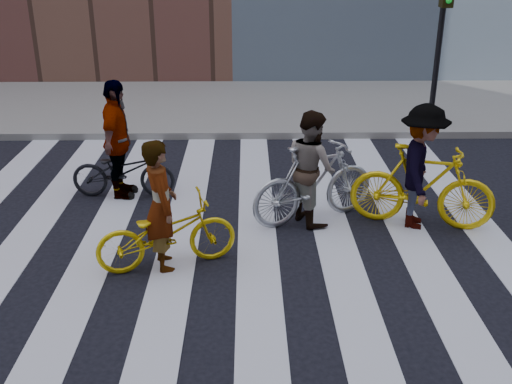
{
  "coord_description": "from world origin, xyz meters",
  "views": [
    {
      "loc": [
        0.42,
        -7.15,
        3.93
      ],
      "look_at": [
        0.53,
        0.3,
        0.78
      ],
      "focal_mm": 42.0,
      "sensor_mm": 36.0,
      "label": 1
    }
  ],
  "objects_px": {
    "rider_left": "(161,205)",
    "rider_rear": "(117,140)",
    "rider_right": "(421,167)",
    "bike_yellow_left": "(167,233)",
    "bike_yellow_right": "(422,186)",
    "bike_dark_rear": "(123,171)",
    "bike_silver_mid": "(314,183)",
    "rider_mid": "(311,167)",
    "traffic_signal": "(442,27)"
  },
  "relations": [
    {
      "from": "traffic_signal",
      "to": "rider_left",
      "type": "relative_size",
      "value": 1.93
    },
    {
      "from": "rider_rear",
      "to": "rider_right",
      "type": "bearing_deg",
      "value": -102.14
    },
    {
      "from": "bike_silver_mid",
      "to": "rider_rear",
      "type": "xyz_separation_m",
      "value": [
        -3.06,
        0.95,
        0.36
      ]
    },
    {
      "from": "rider_mid",
      "to": "traffic_signal",
      "type": "bearing_deg",
      "value": -60.25
    },
    {
      "from": "traffic_signal",
      "to": "rider_mid",
      "type": "height_order",
      "value": "traffic_signal"
    },
    {
      "from": "bike_silver_mid",
      "to": "traffic_signal",
      "type": "bearing_deg",
      "value": -59.8
    },
    {
      "from": "rider_mid",
      "to": "bike_dark_rear",
      "type": "bearing_deg",
      "value": 47.42
    },
    {
      "from": "bike_dark_rear",
      "to": "rider_right",
      "type": "bearing_deg",
      "value": -102.29
    },
    {
      "from": "bike_yellow_left",
      "to": "rider_right",
      "type": "height_order",
      "value": "rider_right"
    },
    {
      "from": "rider_left",
      "to": "traffic_signal",
      "type": "bearing_deg",
      "value": -59.43
    },
    {
      "from": "rider_mid",
      "to": "bike_yellow_right",
      "type": "bearing_deg",
      "value": -122.0
    },
    {
      "from": "traffic_signal",
      "to": "bike_yellow_left",
      "type": "height_order",
      "value": "traffic_signal"
    },
    {
      "from": "bike_yellow_right",
      "to": "rider_rear",
      "type": "distance_m",
      "value": 4.78
    },
    {
      "from": "rider_left",
      "to": "bike_dark_rear",
      "type": "bearing_deg",
      "value": 4.78
    },
    {
      "from": "traffic_signal",
      "to": "rider_mid",
      "type": "bearing_deg",
      "value": -125.51
    },
    {
      "from": "rider_mid",
      "to": "rider_rear",
      "type": "distance_m",
      "value": 3.16
    },
    {
      "from": "traffic_signal",
      "to": "rider_left",
      "type": "distance_m",
      "value": 7.71
    },
    {
      "from": "bike_silver_mid",
      "to": "rider_left",
      "type": "xyz_separation_m",
      "value": [
        -2.07,
        -1.35,
        0.25
      ]
    },
    {
      "from": "rider_left",
      "to": "rider_mid",
      "type": "height_order",
      "value": "rider_left"
    },
    {
      "from": "bike_yellow_left",
      "to": "bike_dark_rear",
      "type": "bearing_deg",
      "value": 5.83
    },
    {
      "from": "bike_yellow_right",
      "to": "rider_left",
      "type": "xyz_separation_m",
      "value": [
        -3.63,
        -1.15,
        0.24
      ]
    },
    {
      "from": "bike_silver_mid",
      "to": "rider_left",
      "type": "bearing_deg",
      "value": 98.42
    },
    {
      "from": "bike_dark_rear",
      "to": "rider_left",
      "type": "xyz_separation_m",
      "value": [
        0.94,
        -2.31,
        0.42
      ]
    },
    {
      "from": "rider_mid",
      "to": "rider_left",
      "type": "bearing_deg",
      "value": 99.06
    },
    {
      "from": "rider_left",
      "to": "rider_rear",
      "type": "bearing_deg",
      "value": 5.83
    },
    {
      "from": "rider_left",
      "to": "bike_yellow_left",
      "type": "bearing_deg",
      "value": -107.41
    },
    {
      "from": "bike_silver_mid",
      "to": "rider_mid",
      "type": "xyz_separation_m",
      "value": [
        -0.05,
        0.0,
        0.25
      ]
    },
    {
      "from": "bike_silver_mid",
      "to": "rider_right",
      "type": "height_order",
      "value": "rider_right"
    },
    {
      "from": "bike_silver_mid",
      "to": "rider_left",
      "type": "height_order",
      "value": "rider_left"
    },
    {
      "from": "bike_silver_mid",
      "to": "bike_yellow_right",
      "type": "relative_size",
      "value": 0.98
    },
    {
      "from": "bike_dark_rear",
      "to": "rider_right",
      "type": "xyz_separation_m",
      "value": [
        4.52,
        -1.16,
        0.48
      ]
    },
    {
      "from": "rider_left",
      "to": "rider_rear",
      "type": "xyz_separation_m",
      "value": [
        -0.99,
        2.31,
        0.11
      ]
    },
    {
      "from": "bike_dark_rear",
      "to": "rider_rear",
      "type": "relative_size",
      "value": 0.87
    },
    {
      "from": "rider_mid",
      "to": "rider_rear",
      "type": "height_order",
      "value": "rider_rear"
    },
    {
      "from": "rider_left",
      "to": "bike_silver_mid",
      "type": "bearing_deg",
      "value": -74.25
    },
    {
      "from": "bike_dark_rear",
      "to": "rider_mid",
      "type": "distance_m",
      "value": 3.14
    },
    {
      "from": "bike_yellow_left",
      "to": "rider_mid",
      "type": "height_order",
      "value": "rider_mid"
    },
    {
      "from": "traffic_signal",
      "to": "bike_silver_mid",
      "type": "relative_size",
      "value": 1.65
    },
    {
      "from": "bike_yellow_left",
      "to": "rider_rear",
      "type": "height_order",
      "value": "rider_rear"
    },
    {
      "from": "bike_yellow_left",
      "to": "rider_right",
      "type": "relative_size",
      "value": 0.98
    },
    {
      "from": "bike_silver_mid",
      "to": "rider_mid",
      "type": "height_order",
      "value": "rider_mid"
    },
    {
      "from": "bike_yellow_left",
      "to": "rider_left",
      "type": "height_order",
      "value": "rider_left"
    },
    {
      "from": "bike_yellow_left",
      "to": "bike_dark_rear",
      "type": "relative_size",
      "value": 1.07
    },
    {
      "from": "traffic_signal",
      "to": "bike_silver_mid",
      "type": "bearing_deg",
      "value": -125.06
    },
    {
      "from": "bike_silver_mid",
      "to": "bike_dark_rear",
      "type": "distance_m",
      "value": 3.17
    },
    {
      "from": "bike_dark_rear",
      "to": "rider_left",
      "type": "relative_size",
      "value": 0.98
    },
    {
      "from": "rider_right",
      "to": "rider_mid",
      "type": "bearing_deg",
      "value": 98.04
    },
    {
      "from": "rider_right",
      "to": "rider_rear",
      "type": "distance_m",
      "value": 4.71
    },
    {
      "from": "traffic_signal",
      "to": "bike_yellow_left",
      "type": "xyz_separation_m",
      "value": [
        -5.02,
        -5.63,
        -1.81
      ]
    },
    {
      "from": "rider_right",
      "to": "rider_rear",
      "type": "height_order",
      "value": "rider_rear"
    }
  ]
}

